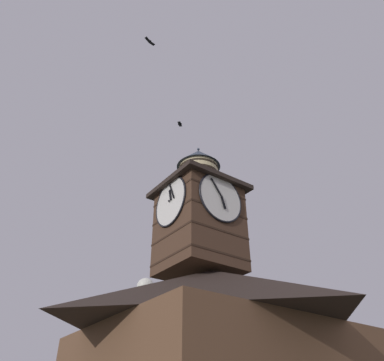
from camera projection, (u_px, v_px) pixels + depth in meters
name	position (u px, v px, depth m)	size (l,w,h in m)	color
building_main	(214.00, 356.00, 16.22)	(10.62, 10.54, 7.70)	brown
clock_tower	(199.00, 216.00, 20.45)	(4.26, 4.26, 7.71)	#4C3323
pine_tree_behind	(181.00, 323.00, 22.82)	(5.27, 5.27, 17.75)	#473323
moon	(145.00, 287.00, 47.94)	(2.22, 2.22, 2.22)	silver
flying_bird_high	(150.00, 42.00, 21.56)	(0.71, 0.32, 0.12)	black
flying_bird_low	(180.00, 124.00, 26.99)	(0.53, 0.49, 0.16)	black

